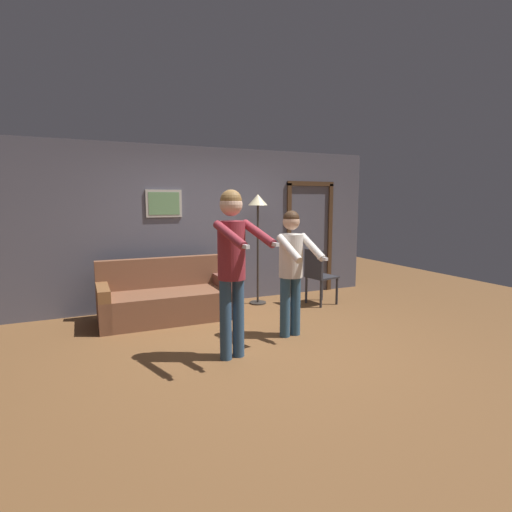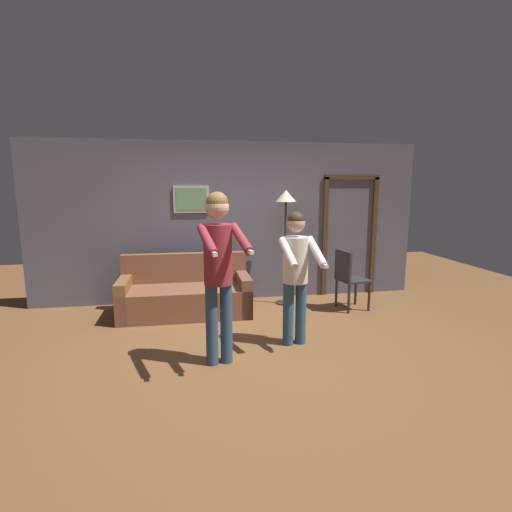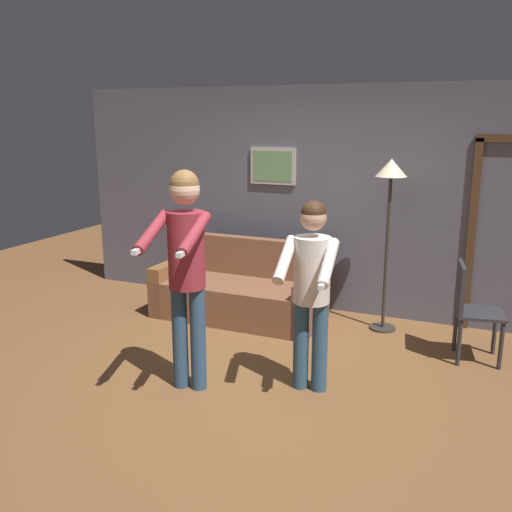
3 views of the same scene
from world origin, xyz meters
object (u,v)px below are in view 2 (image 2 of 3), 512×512
object	(u,v)px
torchiere_lamp	(286,210)
person_standing_left	(219,260)
person_standing_right	(296,267)
couch	(186,296)
dining_chair_distant	(348,276)

from	to	relation	value
torchiere_lamp	person_standing_left	distance (m)	2.42
person_standing_right	couch	bearing A→B (deg)	132.37
couch	person_standing_left	bearing A→B (deg)	-78.86
torchiere_lamp	person_standing_left	bearing A→B (deg)	-121.08
torchiere_lamp	couch	bearing A→B (deg)	-171.19
person_standing_right	dining_chair_distant	world-z (taller)	person_standing_right
person_standing_right	torchiere_lamp	bearing A→B (deg)	79.97
dining_chair_distant	torchiere_lamp	bearing A→B (deg)	151.89
couch	dining_chair_distant	size ratio (longest dim) A/B	2.05
couch	person_standing_left	world-z (taller)	person_standing_left
person_standing_right	dining_chair_distant	distance (m)	1.73
couch	dining_chair_distant	bearing A→B (deg)	-5.24
couch	person_standing_right	bearing A→B (deg)	-47.63
torchiere_lamp	dining_chair_distant	xyz separation A→B (m)	(0.89, -0.47, -0.99)
couch	torchiere_lamp	bearing A→B (deg)	8.81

